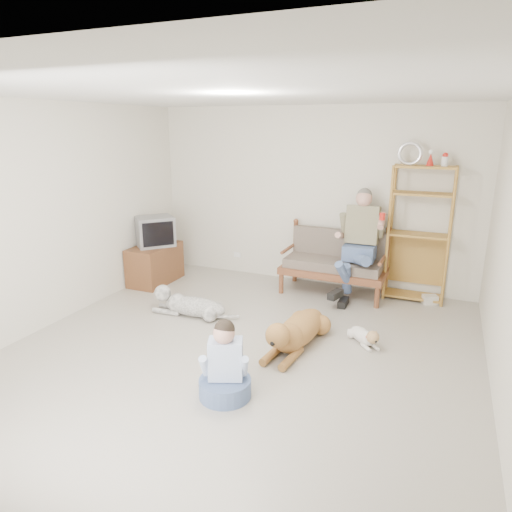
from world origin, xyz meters
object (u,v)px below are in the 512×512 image
at_px(etagere, 419,233).
at_px(tv_stand, 155,264).
at_px(loveseat, 335,261).
at_px(golden_retriever, 296,331).

height_order(etagere, tv_stand, etagere).
bearing_deg(etagere, loveseat, -171.78).
xyz_separation_m(tv_stand, golden_retriever, (2.75, -1.26, -0.11)).
bearing_deg(loveseat, etagere, 9.67).
bearing_deg(tv_stand, golden_retriever, -24.14).
xyz_separation_m(etagere, golden_retriever, (-1.10, -2.07, -0.79)).
relative_size(tv_stand, golden_retriever, 0.59).
distance_m(loveseat, tv_stand, 2.81).
height_order(loveseat, etagere, etagere).
bearing_deg(loveseat, golden_retriever, -87.89).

